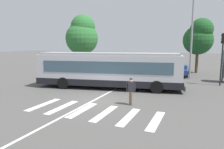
{
  "coord_description": "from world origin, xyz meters",
  "views": [
    {
      "loc": [
        6.31,
        -12.27,
        3.83
      ],
      "look_at": [
        -0.41,
        3.39,
        1.3
      ],
      "focal_mm": 33.43,
      "sensor_mm": 36.0,
      "label": 1
    }
  ],
  "objects_px": {
    "parked_car_teal": "(158,68)",
    "parked_car_red": "(118,66)",
    "parked_car_champagne": "(137,68)",
    "twin_arm_street_lamp": "(192,28)",
    "parked_car_silver": "(99,66)",
    "background_tree_right": "(199,37)",
    "traffic_light_far_corner": "(222,51)",
    "city_transit_bus": "(108,70)",
    "pedestrian_crossing_street": "(131,90)",
    "background_tree_left": "(82,35)",
    "parked_car_blue": "(180,69)"
  },
  "relations": [
    {
      "from": "pedestrian_crossing_street",
      "to": "city_transit_bus",
      "type": "bearing_deg",
      "value": 129.74
    },
    {
      "from": "parked_car_teal",
      "to": "twin_arm_street_lamp",
      "type": "height_order",
      "value": "twin_arm_street_lamp"
    },
    {
      "from": "parked_car_teal",
      "to": "parked_car_red",
      "type": "bearing_deg",
      "value": 178.24
    },
    {
      "from": "parked_car_red",
      "to": "background_tree_right",
      "type": "xyz_separation_m",
      "value": [
        9.9,
        3.29,
        3.91
      ]
    },
    {
      "from": "parked_car_red",
      "to": "traffic_light_far_corner",
      "type": "relative_size",
      "value": 0.97
    },
    {
      "from": "pedestrian_crossing_street",
      "to": "parked_car_red",
      "type": "distance_m",
      "value": 15.34
    },
    {
      "from": "twin_arm_street_lamp",
      "to": "background_tree_right",
      "type": "relative_size",
      "value": 1.27
    },
    {
      "from": "parked_car_teal",
      "to": "traffic_light_far_corner",
      "type": "distance_m",
      "value": 8.46
    },
    {
      "from": "twin_arm_street_lamp",
      "to": "parked_car_champagne",
      "type": "bearing_deg",
      "value": 164.6
    },
    {
      "from": "background_tree_left",
      "to": "pedestrian_crossing_street",
      "type": "bearing_deg",
      "value": -49.98
    },
    {
      "from": "traffic_light_far_corner",
      "to": "background_tree_right",
      "type": "xyz_separation_m",
      "value": [
        -2.14,
        8.15,
        1.49
      ]
    },
    {
      "from": "city_transit_bus",
      "to": "parked_car_teal",
      "type": "xyz_separation_m",
      "value": [
        2.43,
        9.71,
        -0.82
      ]
    },
    {
      "from": "traffic_light_far_corner",
      "to": "background_tree_right",
      "type": "height_order",
      "value": "background_tree_right"
    },
    {
      "from": "parked_car_champagne",
      "to": "background_tree_left",
      "type": "height_order",
      "value": "background_tree_left"
    },
    {
      "from": "city_transit_bus",
      "to": "parked_car_silver",
      "type": "height_order",
      "value": "city_transit_bus"
    },
    {
      "from": "city_transit_bus",
      "to": "parked_car_teal",
      "type": "relative_size",
      "value": 2.76
    },
    {
      "from": "parked_car_champagne",
      "to": "twin_arm_street_lamp",
      "type": "bearing_deg",
      "value": -15.4
    },
    {
      "from": "pedestrian_crossing_street",
      "to": "traffic_light_far_corner",
      "type": "height_order",
      "value": "traffic_light_far_corner"
    },
    {
      "from": "traffic_light_far_corner",
      "to": "twin_arm_street_lamp",
      "type": "relative_size",
      "value": 0.53
    },
    {
      "from": "city_transit_bus",
      "to": "background_tree_left",
      "type": "distance_m",
      "value": 14.52
    },
    {
      "from": "parked_car_champagne",
      "to": "traffic_light_far_corner",
      "type": "distance_m",
      "value": 10.67
    },
    {
      "from": "parked_car_champagne",
      "to": "twin_arm_street_lamp",
      "type": "xyz_separation_m",
      "value": [
        6.53,
        -1.8,
        4.75
      ]
    },
    {
      "from": "background_tree_right",
      "to": "parked_car_red",
      "type": "bearing_deg",
      "value": -161.6
    },
    {
      "from": "parked_car_blue",
      "to": "background_tree_left",
      "type": "distance_m",
      "value": 14.82
    },
    {
      "from": "city_transit_bus",
      "to": "twin_arm_street_lamp",
      "type": "bearing_deg",
      "value": 51.35
    },
    {
      "from": "parked_car_teal",
      "to": "parked_car_silver",
      "type": "bearing_deg",
      "value": 179.86
    },
    {
      "from": "parked_car_champagne",
      "to": "city_transit_bus",
      "type": "bearing_deg",
      "value": -88.35
    },
    {
      "from": "twin_arm_street_lamp",
      "to": "background_tree_left",
      "type": "xyz_separation_m",
      "value": [
        -15.34,
        2.96,
        -0.44
      ]
    },
    {
      "from": "parked_car_silver",
      "to": "parked_car_red",
      "type": "relative_size",
      "value": 1.01
    },
    {
      "from": "parked_car_champagne",
      "to": "twin_arm_street_lamp",
      "type": "distance_m",
      "value": 8.27
    },
    {
      "from": "parked_car_red",
      "to": "parked_car_silver",
      "type": "bearing_deg",
      "value": -176.93
    },
    {
      "from": "parked_car_red",
      "to": "parked_car_champagne",
      "type": "height_order",
      "value": "same"
    },
    {
      "from": "city_transit_bus",
      "to": "parked_car_blue",
      "type": "xyz_separation_m",
      "value": [
        5.06,
        9.89,
        -0.82
      ]
    },
    {
      "from": "parked_car_red",
      "to": "parked_car_teal",
      "type": "bearing_deg",
      "value": -1.76
    },
    {
      "from": "city_transit_bus",
      "to": "background_tree_left",
      "type": "bearing_deg",
      "value": 130.13
    },
    {
      "from": "twin_arm_street_lamp",
      "to": "background_tree_left",
      "type": "bearing_deg",
      "value": 169.09
    },
    {
      "from": "city_transit_bus",
      "to": "background_tree_left",
      "type": "relative_size",
      "value": 1.57
    },
    {
      "from": "parked_car_blue",
      "to": "background_tree_left",
      "type": "xyz_separation_m",
      "value": [
        -14.15,
        0.89,
        4.31
      ]
    },
    {
      "from": "parked_car_champagne",
      "to": "background_tree_right",
      "type": "xyz_separation_m",
      "value": [
        7.17,
        3.55,
        3.91
      ]
    },
    {
      "from": "parked_car_teal",
      "to": "pedestrian_crossing_street",
      "type": "bearing_deg",
      "value": -86.01
    },
    {
      "from": "background_tree_left",
      "to": "traffic_light_far_corner",
      "type": "bearing_deg",
      "value": -17.61
    },
    {
      "from": "parked_car_silver",
      "to": "background_tree_right",
      "type": "bearing_deg",
      "value": 15.23
    },
    {
      "from": "city_transit_bus",
      "to": "parked_car_red",
      "type": "relative_size",
      "value": 2.75
    },
    {
      "from": "parked_car_silver",
      "to": "background_tree_right",
      "type": "height_order",
      "value": "background_tree_right"
    },
    {
      "from": "city_transit_bus",
      "to": "pedestrian_crossing_street",
      "type": "bearing_deg",
      "value": -50.26
    },
    {
      "from": "pedestrian_crossing_street",
      "to": "parked_car_silver",
      "type": "bearing_deg",
      "value": 123.48
    },
    {
      "from": "twin_arm_street_lamp",
      "to": "parked_car_silver",
      "type": "bearing_deg",
      "value": 170.95
    },
    {
      "from": "city_transit_bus",
      "to": "parked_car_blue",
      "type": "distance_m",
      "value": 11.14
    },
    {
      "from": "city_transit_bus",
      "to": "traffic_light_far_corner",
      "type": "xyz_separation_m",
      "value": [
        9.04,
        5.02,
        1.6
      ]
    },
    {
      "from": "parked_car_blue",
      "to": "background_tree_left",
      "type": "height_order",
      "value": "background_tree_left"
    }
  ]
}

